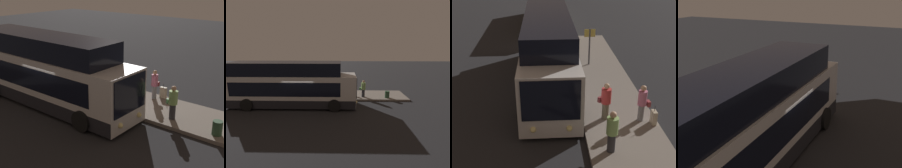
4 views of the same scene
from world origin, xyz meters
TOP-DOWN VIEW (x-y plane):
  - ground at (0.00, 0.00)m, footprint 80.00×80.00m
  - platform at (0.00, 3.23)m, footprint 20.00×3.27m
  - bus_lead at (-0.95, 0.21)m, footprint 11.14×2.89m
  - passenger_boarding at (5.61, 2.42)m, footprint 0.70×0.59m
  - passenger_waiting at (3.26, 2.62)m, footprint 0.70×0.63m
  - passenger_with_bags at (3.52, 4.16)m, footprint 0.39×0.56m
  - suitcase at (3.84, 4.62)m, footprint 0.38×0.19m
  - sign_post at (-3.44, 2.84)m, footprint 0.10×0.67m
  - trash_bin at (7.95, 2.19)m, footprint 0.44×0.44m

SIDE VIEW (x-z plane):
  - ground at x=0.00m, z-range 0.00..0.00m
  - platform at x=0.00m, z-range 0.00..0.18m
  - suitcase at x=3.84m, z-range 0.06..0.91m
  - trash_bin at x=7.95m, z-range 0.18..0.83m
  - passenger_boarding at x=5.61m, z-range 0.23..1.91m
  - passenger_with_bags at x=3.52m, z-range 0.24..1.92m
  - passenger_waiting at x=3.26m, z-range 0.23..1.93m
  - sign_post at x=-3.44m, z-range 0.49..2.81m
  - bus_lead at x=-0.95m, z-range -0.23..3.64m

